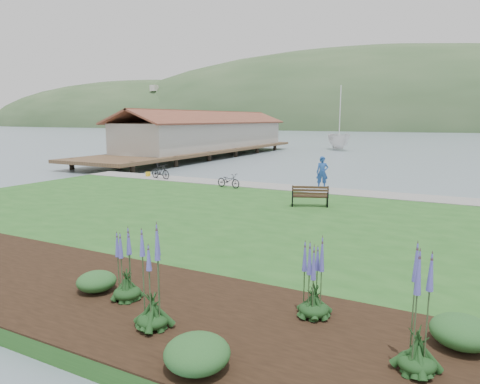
% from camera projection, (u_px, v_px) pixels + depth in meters
% --- Properties ---
extents(ground, '(600.00, 600.00, 0.00)m').
position_uv_depth(ground, '(269.00, 222.00, 18.74)').
color(ground, slate).
rests_on(ground, ground).
extents(lawn, '(34.00, 20.00, 0.40)m').
position_uv_depth(lawn, '(249.00, 228.00, 16.95)').
color(lawn, '#22561E').
rests_on(lawn, ground).
extents(shoreline_path, '(34.00, 2.20, 0.03)m').
position_uv_depth(shoreline_path, '(317.00, 190.00, 24.71)').
color(shoreline_path, gray).
rests_on(shoreline_path, lawn).
extents(garden_bed, '(24.00, 4.40, 0.04)m').
position_uv_depth(garden_bed, '(212.00, 319.00, 8.73)').
color(garden_bed, black).
rests_on(garden_bed, lawn).
extents(pier_pavilion, '(8.00, 36.00, 5.40)m').
position_uv_depth(pier_pavilion, '(208.00, 134.00, 51.44)').
color(pier_pavilion, '#4C3826').
rests_on(pier_pavilion, ground).
extents(park_bench, '(1.80, 1.21, 1.04)m').
position_uv_depth(park_bench, '(310.00, 196.00, 19.97)').
color(park_bench, black).
rests_on(park_bench, lawn).
extents(person, '(0.94, 0.78, 2.24)m').
position_uv_depth(person, '(322.00, 170.00, 24.99)').
color(person, '#204893').
rests_on(person, lawn).
extents(bicycle_a, '(0.84, 1.71, 0.86)m').
position_uv_depth(bicycle_a, '(229.00, 181.00, 25.48)').
color(bicycle_a, black).
rests_on(bicycle_a, lawn).
extents(bicycle_b, '(0.80, 1.78, 1.04)m').
position_uv_depth(bicycle_b, '(160.00, 171.00, 29.14)').
color(bicycle_b, black).
rests_on(bicycle_b, lawn).
extents(sailboat, '(15.27, 15.33, 29.15)m').
position_uv_depth(sailboat, '(339.00, 150.00, 61.82)').
color(sailboat, silver).
rests_on(sailboat, ground).
extents(pannier, '(0.22, 0.32, 0.33)m').
position_uv_depth(pannier, '(148.00, 174.00, 30.37)').
color(pannier, yellow).
rests_on(pannier, lawn).
extents(echium_0, '(0.62, 0.62, 2.32)m').
position_uv_depth(echium_0, '(152.00, 281.00, 8.18)').
color(echium_0, black).
rests_on(echium_0, garden_bed).
extents(echium_1, '(0.62, 0.62, 1.79)m').
position_uv_depth(echium_1, '(314.00, 282.00, 8.69)').
color(echium_1, black).
rests_on(echium_1, garden_bed).
extents(echium_2, '(0.62, 0.62, 2.24)m').
position_uv_depth(echium_2, '(419.00, 322.00, 6.76)').
color(echium_2, black).
rests_on(echium_2, garden_bed).
extents(echium_4, '(0.62, 0.62, 1.91)m').
position_uv_depth(echium_4, '(126.00, 267.00, 9.53)').
color(echium_4, black).
rests_on(echium_4, garden_bed).
extents(shrub_0, '(0.92, 0.92, 0.46)m').
position_uv_depth(shrub_0, '(97.00, 281.00, 10.10)').
color(shrub_0, '#1E4C21').
rests_on(shrub_0, garden_bed).
extents(shrub_1, '(1.10, 1.10, 0.55)m').
position_uv_depth(shrub_1, '(197.00, 353.00, 6.93)').
color(shrub_1, '#1E4C21').
rests_on(shrub_1, garden_bed).
extents(shrub_2, '(1.10, 1.10, 0.55)m').
position_uv_depth(shrub_2, '(462.00, 332.00, 7.63)').
color(shrub_2, '#1E4C21').
rests_on(shrub_2, garden_bed).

